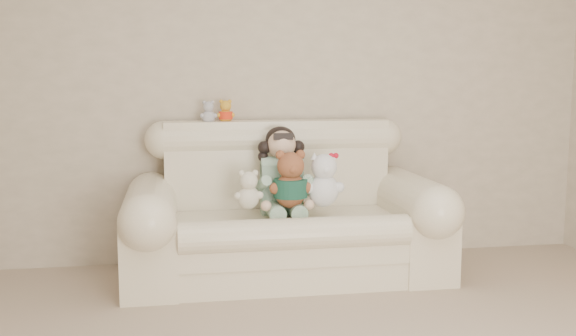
{
  "coord_description": "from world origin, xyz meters",
  "views": [
    {
      "loc": [
        -0.84,
        -2.3,
        1.33
      ],
      "look_at": [
        -0.1,
        1.9,
        0.75
      ],
      "focal_mm": 41.85,
      "sensor_mm": 36.0,
      "label": 1
    }
  ],
  "objects": [
    {
      "name": "seated_child",
      "position": [
        -0.12,
        2.08,
        0.72
      ],
      "size": [
        0.37,
        0.45,
        0.59
      ],
      "primitive_type": null,
      "rotation": [
        0.0,
        0.0,
        -0.04
      ],
      "color": "#2E7746",
      "rests_on": "sofa"
    },
    {
      "name": "wall_back",
      "position": [
        0.0,
        2.5,
        1.3
      ],
      "size": [
        4.5,
        0.0,
        4.5
      ],
      "primitive_type": "plane",
      "rotation": [
        1.57,
        0.0,
        0.0
      ],
      "color": "beige",
      "rests_on": "ground"
    },
    {
      "name": "grey_mini_plush",
      "position": [
        -0.58,
        2.35,
        1.1
      ],
      "size": [
        0.14,
        0.12,
        0.19
      ],
      "primitive_type": null,
      "rotation": [
        0.0,
        0.0,
        0.29
      ],
      "color": "silver",
      "rests_on": "sofa"
    },
    {
      "name": "brown_teddy",
      "position": [
        -0.09,
        1.87,
        0.72
      ],
      "size": [
        0.34,
        0.3,
        0.43
      ],
      "primitive_type": null,
      "rotation": [
        0.0,
        0.0,
        0.38
      ],
      "color": "brown",
      "rests_on": "sofa"
    },
    {
      "name": "sofa",
      "position": [
        -0.1,
        2.0,
        0.52
      ],
      "size": [
        2.1,
        0.95,
        1.03
      ],
      "primitive_type": null,
      "color": "beige",
      "rests_on": "floor"
    },
    {
      "name": "cream_teddy",
      "position": [
        -0.36,
        1.87,
        0.64
      ],
      "size": [
        0.22,
        0.19,
        0.29
      ],
      "primitive_type": null,
      "rotation": [
        0.0,
        0.0,
        0.33
      ],
      "color": "beige",
      "rests_on": "sofa"
    },
    {
      "name": "yellow_mini_bear",
      "position": [
        -0.46,
        2.36,
        1.11
      ],
      "size": [
        0.15,
        0.14,
        0.19
      ],
      "primitive_type": null,
      "rotation": [
        0.0,
        0.0,
        0.39
      ],
      "color": "gold",
      "rests_on": "sofa"
    },
    {
      "name": "white_cat",
      "position": [
        0.12,
        1.87,
        0.71
      ],
      "size": [
        0.31,
        0.26,
        0.42
      ],
      "primitive_type": null,
      "rotation": [
        0.0,
        0.0,
        0.25
      ],
      "color": "white",
      "rests_on": "sofa"
    }
  ]
}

